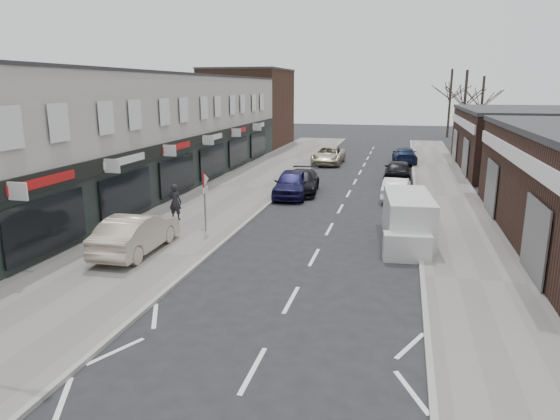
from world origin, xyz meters
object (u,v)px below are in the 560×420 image
Objects in this scene: pedestrian at (175,202)px; parked_car_left_a at (292,183)px; parked_car_right_c at (405,155)px; parked_car_left_c at (328,155)px; parked_car_right_a at (396,189)px; warning_sign at (205,185)px; parked_car_right_b at (398,171)px; white_van at (408,220)px; sedan_on_pavement at (136,233)px; parked_car_left_b at (302,182)px.

parked_car_left_a is at bearing -118.79° from pedestrian.
parked_car_left_c is at bearing 12.37° from parked_car_right_c.
pedestrian reaches higher than parked_car_right_a.
parked_car_left_a reaches higher than parked_car_right_a.
parked_car_right_c is at bearing 70.41° from warning_sign.
parked_car_left_a is (1.97, 8.36, -1.42)m from warning_sign.
parked_car_right_b is at bearing -125.58° from pedestrian.
parked_car_left_c is 6.48m from parked_car_right_c.
pedestrian is at bearing 170.82° from white_van.
parked_car_right_b is (7.98, 14.55, -1.42)m from warning_sign.
white_van is at bearing 5.41° from warning_sign.
sedan_on_pavement is 15.55m from parked_car_right_a.
parked_car_right_c is at bearing 62.53° from parked_car_left_a.
sedan_on_pavement is 0.97× the size of parked_car_left_b.
sedan_on_pavement is 28.63m from parked_car_right_c.
pedestrian reaches higher than sedan_on_pavement.
warning_sign reaches higher than parked_car_left_c.
parked_car_right_c is at bearing -87.54° from parked_car_right_a.
parked_car_left_b is 0.91× the size of parked_car_left_c.
parked_car_right_b is at bearing 86.83° from white_van.
white_van is 10.78m from parked_car_left_b.
parked_car_right_b is 0.97× the size of parked_car_right_c.
sedan_on_pavement is 0.88× the size of parked_car_left_c.
parked_car_right_b is (9.48, 17.86, -0.09)m from sedan_on_pavement.
parked_car_left_a is at bearing -90.51° from parked_car_left_c.
white_van is 10.75m from pedestrian.
parked_car_left_c is 1.10× the size of parked_car_right_c.
white_van reaches higher than pedestrian.
pedestrian is at bearing 52.49° from parked_car_right_b.
warning_sign is at bearing -109.00° from parked_car_left_b.
parked_car_left_b is 1.03× the size of parked_car_right_b.
parked_car_left_c is 1.13× the size of parked_car_right_b.
parked_car_left_c is (0.20, 13.36, -0.07)m from parked_car_left_a.
parked_car_right_a is 0.83× the size of parked_car_right_c.
pedestrian is at bearing -124.31° from parked_car_left_b.
white_van reaches higher than parked_car_left_c.
parked_car_left_a is at bearing 46.17° from parked_car_right_b.
parked_car_left_a is (3.48, 11.68, -0.09)m from sedan_on_pavement.
pedestrian reaches higher than parked_car_right_b.
parked_car_left_b is at bearing 41.56° from parked_car_right_b.
parked_car_right_a is (6.00, 0.65, -0.15)m from parked_car_left_a.
parked_car_right_c is (0.42, 14.54, 0.04)m from parked_car_right_a.
parked_car_left_c is at bearing -61.37° from parked_car_right_a.
parked_car_left_a is at bearing 10.32° from parked_car_right_a.
parked_car_right_c is (6.21, 1.83, -0.04)m from parked_car_left_c.
parked_car_right_b is at bearing -50.68° from parked_car_left_c.
parked_car_right_a is (-0.59, 8.21, -0.30)m from white_van.
parked_car_right_b reaches higher than parked_car_left_c.
parked_car_right_a is at bearing 1.64° from parked_car_left_a.
warning_sign is at bearing 179.81° from white_van.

